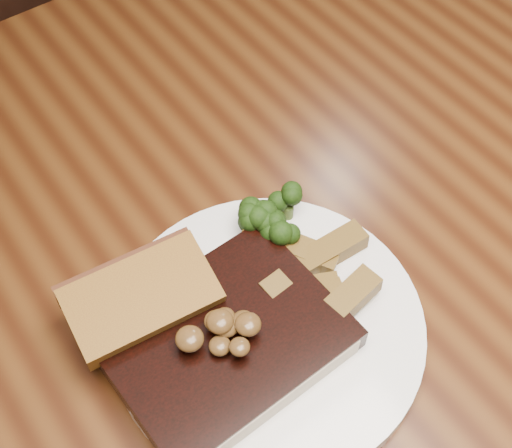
{
  "coord_description": "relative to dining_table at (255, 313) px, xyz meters",
  "views": [
    {
      "loc": [
        -0.2,
        -0.28,
        1.29
      ],
      "look_at": [
        0.01,
        0.02,
        0.78
      ],
      "focal_mm": 50.0,
      "sensor_mm": 36.0,
      "label": 1
    }
  ],
  "objects": [
    {
      "name": "plate",
      "position": [
        -0.03,
        -0.06,
        0.1
      ],
      "size": [
        0.31,
        0.31,
        0.01
      ],
      "primitive_type": "cylinder",
      "rotation": [
        0.0,
        0.0,
        -0.23
      ],
      "color": "white",
      "rests_on": "dining_table"
    },
    {
      "name": "mushroom_pile",
      "position": [
        -0.07,
        -0.06,
        0.15
      ],
      "size": [
        0.06,
        0.06,
        0.03
      ],
      "primitive_type": null,
      "color": "brown",
      "rests_on": "steak"
    },
    {
      "name": "potato_wedges",
      "position": [
        0.02,
        -0.05,
        0.12
      ],
      "size": [
        0.11,
        0.11,
        0.02
      ],
      "primitive_type": null,
      "color": "brown",
      "rests_on": "plate"
    },
    {
      "name": "steak",
      "position": [
        -0.07,
        -0.06,
        0.12
      ],
      "size": [
        0.19,
        0.14,
        0.03
      ],
      "primitive_type": "cube",
      "rotation": [
        0.0,
        0.0,
        0.04
      ],
      "color": "black",
      "rests_on": "plate"
    },
    {
      "name": "steak_bone",
      "position": [
        -0.07,
        -0.12,
        0.11
      ],
      "size": [
        0.17,
        0.02,
        0.02
      ],
      "primitive_type": "cube",
      "rotation": [
        0.0,
        0.0,
        0.04
      ],
      "color": "#BAAC90",
      "rests_on": "plate"
    },
    {
      "name": "broccoli_cluster",
      "position": [
        0.03,
        0.02,
        0.12
      ],
      "size": [
        0.06,
        0.06,
        0.04
      ],
      "primitive_type": null,
      "color": "#1C360C",
      "rests_on": "plate"
    },
    {
      "name": "dining_table",
      "position": [
        0.0,
        0.0,
        0.0
      ],
      "size": [
        1.6,
        0.9,
        0.75
      ],
      "color": "#47260E",
      "rests_on": "ground"
    },
    {
      "name": "garlic_bread",
      "position": [
        -0.11,
        0.0,
        0.12
      ],
      "size": [
        0.12,
        0.08,
        0.03
      ],
      "primitive_type": "cube",
      "rotation": [
        0.0,
        0.0,
        -0.11
      ],
      "color": "brown",
      "rests_on": "plate"
    }
  ]
}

